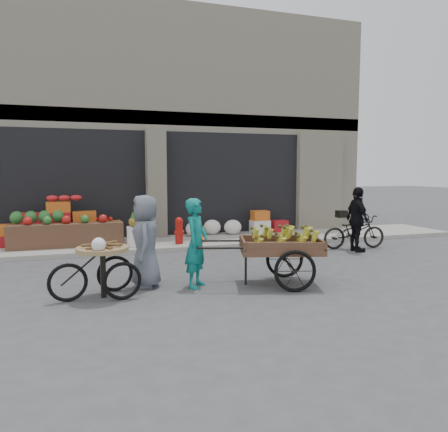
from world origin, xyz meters
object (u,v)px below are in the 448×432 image
object	(u,v)px
pineapple_bin	(137,236)
cyclist	(357,220)
fire_hydrant	(179,229)
banana_cart	(278,244)
vendor_grey	(146,241)
seated_person	(149,225)
bicycle	(354,232)
tricycle_cart	(102,263)
orange_bucket	(198,237)
vendor_woman	(196,243)

from	to	relation	value
pineapple_bin	cyclist	distance (m)	5.66
fire_hydrant	cyclist	size ratio (longest dim) A/B	0.43
banana_cart	pineapple_bin	bearing A→B (deg)	131.28
fire_hydrant	vendor_grey	size ratio (longest dim) A/B	0.43
seated_person	vendor_grey	distance (m)	4.33
seated_person	bicycle	world-z (taller)	seated_person
tricycle_cart	orange_bucket	bearing A→B (deg)	48.72
vendor_grey	fire_hydrant	bearing A→B (deg)	166.51
pineapple_bin	banana_cart	xyz separation A→B (m)	(1.99, -4.27, 0.38)
vendor_woman	cyclist	bearing A→B (deg)	-31.68
vendor_woman	banana_cart	bearing A→B (deg)	-66.60
tricycle_cart	fire_hydrant	bearing A→B (deg)	54.25
orange_bucket	vendor_grey	distance (m)	4.08
pineapple_bin	cyclist	world-z (taller)	cyclist
vendor_grey	bicycle	xyz separation A→B (m)	(5.79, 2.09, -0.37)
pineapple_bin	vendor_grey	distance (m)	3.71
seated_person	bicycle	bearing A→B (deg)	-33.12
seated_person	bicycle	size ratio (longest dim) A/B	0.54
orange_bucket	bicycle	size ratio (longest dim) A/B	0.19
bicycle	vendor_woman	bearing A→B (deg)	122.52
pineapple_bin	tricycle_cart	bearing A→B (deg)	-104.55
pineapple_bin	vendor_woman	distance (m)	4.02
vendor_grey	vendor_woman	bearing A→B (deg)	78.42
vendor_woman	vendor_grey	bearing A→B (deg)	106.29
cyclist	vendor_woman	bearing A→B (deg)	119.48
vendor_woman	tricycle_cart	world-z (taller)	vendor_woman
vendor_woman	tricycle_cart	bearing A→B (deg)	131.03
cyclist	tricycle_cart	bearing A→B (deg)	115.35
orange_bucket	tricycle_cart	world-z (taller)	tricycle_cart
orange_bucket	cyclist	bearing A→B (deg)	-26.91
orange_bucket	cyclist	world-z (taller)	cyclist
pineapple_bin	banana_cart	distance (m)	4.73
orange_bucket	seated_person	xyz separation A→B (m)	(-1.20, 0.70, 0.31)
vendor_grey	pineapple_bin	bearing A→B (deg)	-177.00
pineapple_bin	fire_hydrant	world-z (taller)	fire_hydrant
tricycle_cart	vendor_woman	bearing A→B (deg)	-2.21
fire_hydrant	orange_bucket	xyz separation A→B (m)	(0.50, -0.05, -0.23)
tricycle_cart	seated_person	bearing A→B (deg)	65.02
vendor_woman	cyclist	xyz separation A→B (m)	(4.74, 1.99, 0.03)
pineapple_bin	tricycle_cart	size ratio (longest dim) A/B	0.36
banana_cart	cyclist	distance (m)	4.02
pineapple_bin	seated_person	size ratio (longest dim) A/B	0.56
seated_person	cyclist	xyz separation A→B (m)	(4.89, -2.57, 0.24)
tricycle_cart	cyclist	distance (m)	6.72
pineapple_bin	tricycle_cart	xyz separation A→B (m)	(-1.07, -4.12, 0.20)
tricycle_cart	vendor_grey	size ratio (longest dim) A/B	0.89
seated_person	bicycle	distance (m)	5.54
banana_cart	tricycle_cart	size ratio (longest dim) A/B	1.80
fire_hydrant	banana_cart	distance (m)	4.32
fire_hydrant	vendor_grey	bearing A→B (deg)	-111.17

